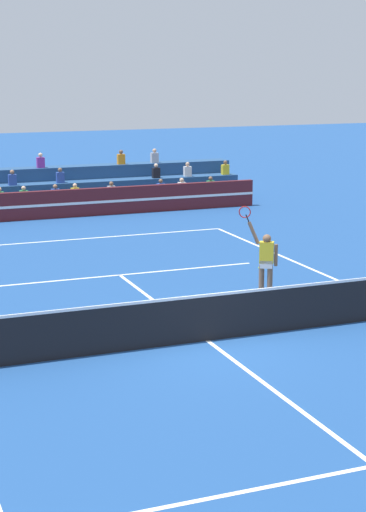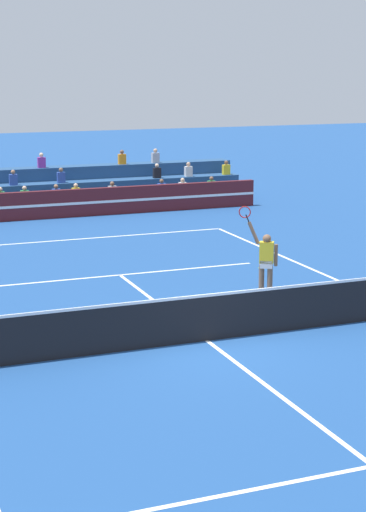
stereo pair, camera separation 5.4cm
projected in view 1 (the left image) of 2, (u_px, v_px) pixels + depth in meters
The scene contains 7 objects.
ground_plane at pixel (207, 341), 18.70m from camera, with size 120.00×120.00×0.00m, color navy.
court_lines at pixel (207, 341), 18.69m from camera, with size 11.10×23.90×0.01m.
tennis_net at pixel (208, 317), 18.58m from camera, with size 12.00×0.10×1.10m.
sponsor_banner_wall at pixel (44, 205), 33.39m from camera, with size 18.00×0.26×1.10m.
bleacher_stand at pixel (30, 193), 35.67m from camera, with size 18.35×2.85×2.28m.
tennis_player at pixel (266, 262), 21.77m from camera, with size 0.92×0.66×2.47m.
tennis_ball at pixel (259, 268), 25.27m from camera, with size 0.07×0.07×0.07m, color #C6DB33.
Camera 1 is at (-7.03, -16.40, 5.90)m, focal length 60.00 mm.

